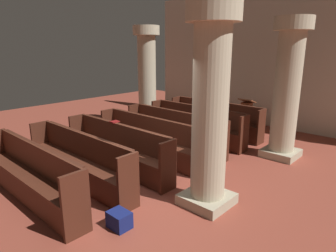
# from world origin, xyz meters

# --- Properties ---
(ground_plane) EXTENTS (19.20, 19.20, 0.00)m
(ground_plane) POSITION_xyz_m (0.00, 0.00, 0.00)
(ground_plane) COLOR brown
(back_wall) EXTENTS (10.00, 0.16, 4.50)m
(back_wall) POSITION_xyz_m (0.00, 6.08, 2.25)
(back_wall) COLOR beige
(back_wall) RESTS_ON ground
(pew_row_0) EXTENTS (3.18, 0.47, 1.00)m
(pew_row_0) POSITION_xyz_m (-0.97, 3.96, 0.53)
(pew_row_0) COLOR #4C2316
(pew_row_0) RESTS_ON ground
(pew_row_1) EXTENTS (3.18, 0.46, 1.00)m
(pew_row_1) POSITION_xyz_m (-0.97, 3.01, 0.53)
(pew_row_1) COLOR #4C2316
(pew_row_1) RESTS_ON ground
(pew_row_2) EXTENTS (3.18, 0.46, 1.00)m
(pew_row_2) POSITION_xyz_m (-0.97, 2.05, 0.53)
(pew_row_2) COLOR #4C2316
(pew_row_2) RESTS_ON ground
(pew_row_3) EXTENTS (3.18, 0.47, 1.00)m
(pew_row_3) POSITION_xyz_m (-0.97, 1.09, 0.53)
(pew_row_3) COLOR #4C2316
(pew_row_3) RESTS_ON ground
(pew_row_4) EXTENTS (3.18, 0.46, 1.00)m
(pew_row_4) POSITION_xyz_m (-0.97, 0.13, 0.53)
(pew_row_4) COLOR #4C2316
(pew_row_4) RESTS_ON ground
(pew_row_5) EXTENTS (3.18, 0.46, 1.00)m
(pew_row_5) POSITION_xyz_m (-0.97, -0.82, 0.53)
(pew_row_5) COLOR #4C2316
(pew_row_5) RESTS_ON ground
(pew_row_6) EXTENTS (3.18, 0.47, 1.00)m
(pew_row_6) POSITION_xyz_m (-0.97, -1.78, 0.53)
(pew_row_6) COLOR #4C2316
(pew_row_6) RESTS_ON ground
(pillar_aisle_side) EXTENTS (0.87, 0.87, 3.33)m
(pillar_aisle_side) POSITION_xyz_m (1.41, 3.40, 1.74)
(pillar_aisle_side) COLOR tan
(pillar_aisle_side) RESTS_ON ground
(pillar_far_side) EXTENTS (0.87, 0.87, 3.33)m
(pillar_far_side) POSITION_xyz_m (-3.30, 3.29, 1.74)
(pillar_far_side) COLOR tan
(pillar_far_side) RESTS_ON ground
(pillar_aisle_rear) EXTENTS (0.86, 0.86, 3.33)m
(pillar_aisle_rear) POSITION_xyz_m (1.41, 0.23, 1.74)
(pillar_aisle_rear) COLOR tan
(pillar_aisle_rear) RESTS_ON ground
(lectern) EXTENTS (0.48, 0.45, 1.08)m
(lectern) POSITION_xyz_m (-0.37, 4.87, 0.45)
(lectern) COLOR brown
(lectern) RESTS_ON ground
(hymn_book) EXTENTS (0.15, 0.19, 0.03)m
(hymn_book) POSITION_xyz_m (-1.26, 0.32, 1.02)
(hymn_book) COLOR maroon
(hymn_book) RESTS_ON pew_row_4
(kneeler_box_navy) EXTENTS (0.34, 0.27, 0.26)m
(kneeler_box_navy) POSITION_xyz_m (0.85, -1.26, 0.13)
(kneeler_box_navy) COLOR navy
(kneeler_box_navy) RESTS_ON ground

